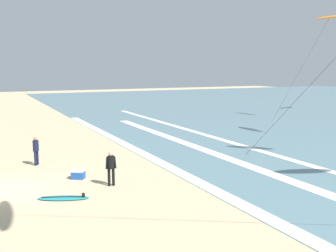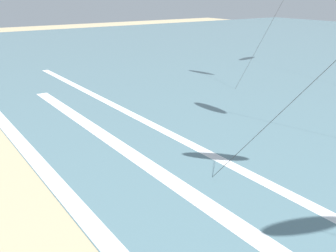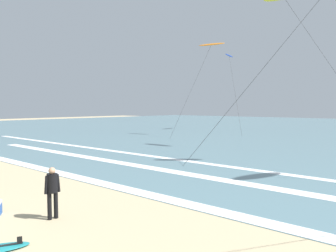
% 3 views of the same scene
% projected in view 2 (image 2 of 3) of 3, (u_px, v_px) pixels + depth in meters
% --- Properties ---
extents(wave_foam_shoreline, '(45.96, 0.72, 0.01)m').
position_uv_depth(wave_foam_shoreline, '(87.00, 219.00, 13.35)').
color(wave_foam_shoreline, white).
rests_on(wave_foam_shoreline, ocean_surface).
extents(wave_foam_mid_break, '(41.33, 0.81, 0.01)m').
position_uv_depth(wave_foam_mid_break, '(222.00, 215.00, 13.61)').
color(wave_foam_mid_break, white).
rests_on(wave_foam_mid_break, ocean_surface).
extents(wave_foam_outer_break, '(58.04, 0.59, 0.01)m').
position_uv_depth(wave_foam_outer_break, '(268.00, 184.00, 15.79)').
color(wave_foam_outer_break, white).
rests_on(wave_foam_outer_break, ocean_surface).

